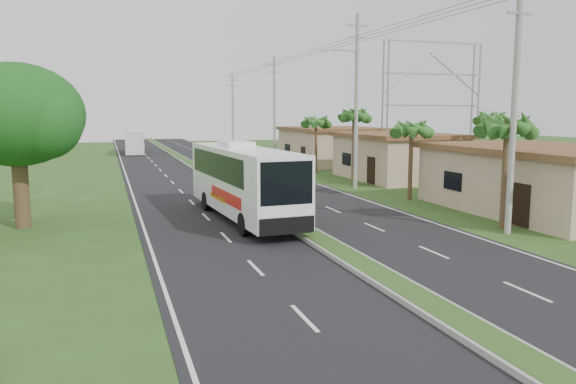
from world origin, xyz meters
name	(u,v)px	position (x,y,z in m)	size (l,w,h in m)	color
ground	(349,260)	(0.00, 0.00, 0.00)	(180.00, 180.00, 0.00)	#2F471A
road_asphalt	(232,189)	(0.00, 20.00, 0.01)	(14.00, 160.00, 0.02)	black
median_strip	(231,188)	(0.00, 20.00, 0.10)	(1.20, 160.00, 0.18)	gray
lane_edge_left	(132,193)	(-6.70, 20.00, 0.00)	(0.12, 160.00, 0.01)	silver
lane_edge_right	(321,186)	(6.70, 20.00, 0.00)	(0.12, 160.00, 0.01)	silver
shop_near	(544,179)	(14.00, 6.00, 1.78)	(8.60, 12.60, 3.52)	tan
shop_mid	(397,156)	(14.00, 22.00, 1.86)	(7.60, 10.60, 3.67)	tan
shop_far	(331,146)	(14.00, 36.00, 1.93)	(8.60, 11.60, 3.82)	tan
palm_verge_a	(507,125)	(9.00, 3.00, 4.74)	(2.40, 2.40, 5.45)	#473321
palm_verge_b	(412,128)	(9.40, 12.00, 4.36)	(2.40, 2.40, 5.05)	#473321
palm_verge_c	(354,115)	(8.80, 19.00, 5.12)	(2.40, 2.40, 5.85)	#473321
palm_verge_d	(316,121)	(9.30, 28.00, 4.55)	(2.40, 2.40, 5.25)	#473321
palm_behind_shop	(492,118)	(17.50, 15.00, 4.93)	(2.40, 2.40, 5.65)	#473321
shade_tree	(14,118)	(-12.11, 10.02, 5.03)	(6.30, 6.00, 7.54)	#473321
utility_pole_a	(514,104)	(8.50, 2.00, 5.67)	(1.60, 0.28, 11.00)	gray
utility_pole_b	(356,99)	(8.47, 18.00, 6.26)	(3.20, 0.28, 12.00)	gray
utility_pole_c	(274,109)	(8.50, 38.00, 5.67)	(1.60, 0.28, 11.00)	gray
utility_pole_d	(233,112)	(8.50, 58.00, 5.42)	(1.60, 0.28, 10.50)	gray
billboard_lattice	(432,97)	(22.00, 30.00, 6.82)	(10.18, 1.18, 12.07)	gray
coach_bus_main	(243,177)	(-1.80, 8.93, 2.11)	(3.23, 12.01, 3.84)	white
coach_bus_far	(135,140)	(-4.55, 58.47, 1.71)	(2.90, 10.49, 3.02)	silver
motorcyclist	(294,215)	(-0.45, 4.98, 0.80)	(1.96, 1.11, 2.26)	black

